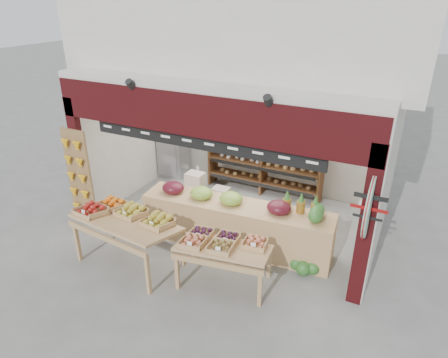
% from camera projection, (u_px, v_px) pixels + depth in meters
% --- Properties ---
extents(ground, '(60.00, 60.00, 0.00)m').
position_uv_depth(ground, '(227.00, 227.00, 8.26)').
color(ground, slate).
rests_on(ground, ground).
extents(shop_structure, '(6.36, 5.12, 5.40)m').
position_uv_depth(shop_structure, '(263.00, 19.00, 7.90)').
color(shop_structure, silver).
rests_on(shop_structure, ground).
extents(banana_board, '(0.60, 0.15, 1.80)m').
position_uv_depth(banana_board, '(78.00, 174.00, 7.94)').
color(banana_board, olive).
rests_on(banana_board, ground).
extents(gift_sign, '(0.04, 0.93, 0.92)m').
position_uv_depth(gift_sign, '(369.00, 206.00, 5.48)').
color(gift_sign, '#AFDDC3').
rests_on(gift_sign, ground).
extents(back_shelving, '(2.77, 0.45, 1.73)m').
position_uv_depth(back_shelving, '(265.00, 152.00, 9.25)').
color(back_shelving, brown).
rests_on(back_shelving, ground).
extents(refrigerator, '(0.70, 0.70, 1.63)m').
position_uv_depth(refrigerator, '(173.00, 146.00, 10.29)').
color(refrigerator, '#ACAEB3').
rests_on(refrigerator, ground).
extents(cardboard_stack, '(0.98, 0.71, 0.70)m').
position_uv_depth(cardboard_stack, '(204.00, 192.00, 9.15)').
color(cardboard_stack, beige).
rests_on(cardboard_stack, ground).
extents(mid_counter, '(3.63, 0.99, 1.12)m').
position_uv_depth(mid_counter, '(235.00, 223.00, 7.46)').
color(mid_counter, tan).
rests_on(mid_counter, ground).
extents(display_table_left, '(1.88, 1.17, 1.12)m').
position_uv_depth(display_table_left, '(124.00, 217.00, 6.93)').
color(display_table_left, tan).
rests_on(display_table_left, ground).
extents(display_table_right, '(1.60, 1.06, 0.96)m').
position_uv_depth(display_table_right, '(221.00, 244.00, 6.41)').
color(display_table_right, tan).
rests_on(display_table_right, ground).
extents(watermelon_pile, '(0.63, 0.63, 0.50)m').
position_uv_depth(watermelon_pile, '(305.00, 260.00, 6.98)').
color(watermelon_pile, '#1B511B').
rests_on(watermelon_pile, ground).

